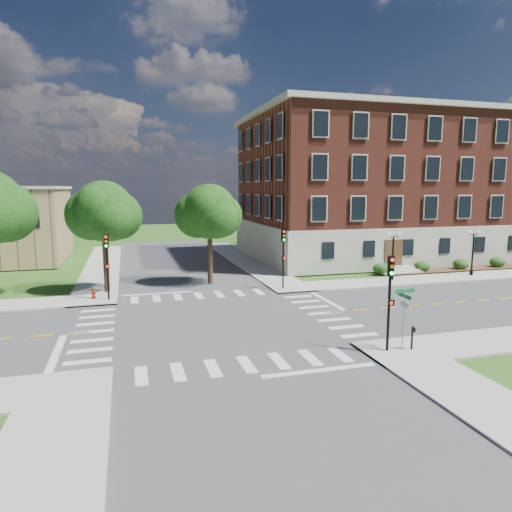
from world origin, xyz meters
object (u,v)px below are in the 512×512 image
object	(u,v)px
traffic_signal_se	(390,291)
street_sign_pole	(404,307)
twin_lamp_west	(393,253)
twin_lamp_east	(473,250)
fire_hydrant	(93,294)
traffic_signal_ne	(283,251)
push_button_post	(412,336)
traffic_signal_nw	(107,258)

from	to	relation	value
traffic_signal_se	street_sign_pole	size ratio (longest dim) A/B	1.55
twin_lamp_west	twin_lamp_east	bearing A→B (deg)	-0.71
traffic_signal_se	street_sign_pole	xyz separation A→B (m)	(0.87, 0.01, -0.88)
traffic_signal_se	fire_hydrant	size ratio (longest dim) A/B	6.40
traffic_signal_ne	push_button_post	size ratio (longest dim) A/B	4.00
traffic_signal_se	traffic_signal_ne	world-z (taller)	same
traffic_signal_se	traffic_signal_nw	world-z (taller)	same
traffic_signal_ne	twin_lamp_west	xyz separation A→B (m)	(10.48, 0.56, -0.66)
twin_lamp_east	fire_hydrant	size ratio (longest dim) A/B	5.64
traffic_signal_se	street_sign_pole	world-z (taller)	traffic_signal_se
twin_lamp_west	twin_lamp_east	xyz separation A→B (m)	(8.43, -0.10, 0.00)
traffic_signal_ne	fire_hydrant	distance (m)	14.94
traffic_signal_se	push_button_post	size ratio (longest dim) A/B	4.00
traffic_signal_nw	twin_lamp_east	distance (m)	32.50
twin_lamp_east	street_sign_pole	size ratio (longest dim) A/B	1.36
traffic_signal_ne	fire_hydrant	bearing A→B (deg)	178.21
twin_lamp_east	street_sign_pole	distance (m)	23.70
twin_lamp_east	push_button_post	world-z (taller)	twin_lamp_east
traffic_signal_se	traffic_signal_ne	bearing A→B (deg)	90.86
traffic_signal_ne	twin_lamp_east	world-z (taller)	traffic_signal_ne
twin_lamp_west	push_button_post	world-z (taller)	twin_lamp_west
traffic_signal_nw	twin_lamp_west	size ratio (longest dim) A/B	1.13
street_sign_pole	traffic_signal_nw	bearing A→B (deg)	134.45
traffic_signal_nw	street_sign_pole	bearing A→B (deg)	-45.55
traffic_signal_nw	fire_hydrant	xyz separation A→B (m)	(-1.09, 0.67, -2.72)
traffic_signal_nw	fire_hydrant	distance (m)	3.01
twin_lamp_west	push_button_post	xyz separation A→B (m)	(-8.97, -15.96, -1.73)
traffic_signal_se	twin_lamp_east	bearing A→B (deg)	39.95
traffic_signal_se	twin_lamp_west	distance (m)	18.80
push_button_post	fire_hydrant	distance (m)	22.66
traffic_signal_ne	twin_lamp_west	size ratio (longest dim) A/B	1.13
fire_hydrant	traffic_signal_nw	bearing A→B (deg)	-31.44
traffic_signal_ne	traffic_signal_nw	size ratio (longest dim) A/B	1.00
twin_lamp_east	traffic_signal_se	bearing A→B (deg)	-140.05
traffic_signal_se	fire_hydrant	world-z (taller)	traffic_signal_se
traffic_signal_se	traffic_signal_nw	distance (m)	20.37
fire_hydrant	traffic_signal_se	bearing A→B (deg)	-46.38
traffic_signal_nw	street_sign_pole	distance (m)	20.98
twin_lamp_east	fire_hydrant	distance (m)	33.64
street_sign_pole	fire_hydrant	size ratio (longest dim) A/B	4.13
push_button_post	fire_hydrant	size ratio (longest dim) A/B	1.60
traffic_signal_se	traffic_signal_nw	xyz separation A→B (m)	(-13.81, 14.97, 0.00)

